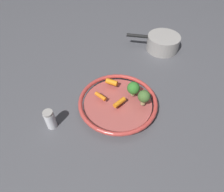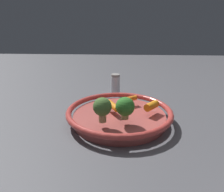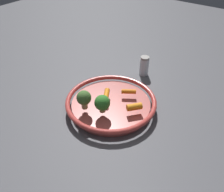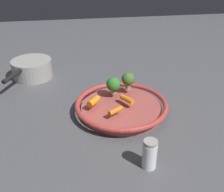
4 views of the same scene
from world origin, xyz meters
name	(u,v)px [view 1 (image 1 of 4)]	position (x,y,z in m)	size (l,w,h in m)	color
ground_plane	(118,107)	(0.00, 0.00, 0.00)	(2.56, 2.56, 0.00)	#4C4C51
serving_bowl	(118,103)	(0.00, 0.00, 0.02)	(0.29, 0.29, 0.04)	#A84C47
baby_carrot_near_rim	(101,96)	(0.06, -0.03, 0.05)	(0.01, 0.01, 0.05)	orange
baby_carrot_center	(113,82)	(0.00, -0.09, 0.05)	(0.02, 0.02, 0.05)	orange
baby_carrot_back	(120,102)	(0.00, 0.02, 0.05)	(0.02, 0.02, 0.05)	orange
broccoli_floret_large	(144,97)	(-0.08, 0.04, 0.08)	(0.04, 0.04, 0.06)	tan
broccoli_floret_small	(133,88)	(-0.06, -0.01, 0.07)	(0.05, 0.05, 0.06)	#96AA66
salt_shaker	(50,119)	(0.25, 0.02, 0.04)	(0.04, 0.04, 0.08)	white
saucepan	(163,43)	(-0.32, -0.30, 0.04)	(0.25, 0.16, 0.07)	#9E9993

